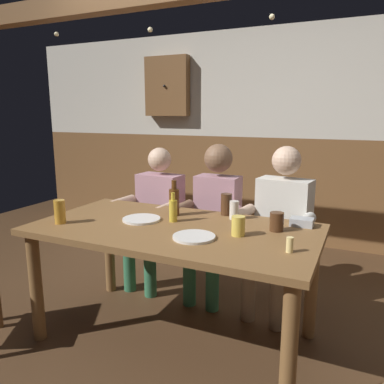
% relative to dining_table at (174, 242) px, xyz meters
% --- Properties ---
extents(ground_plane, '(7.59, 7.59, 0.00)m').
position_rel_dining_table_xyz_m(ground_plane, '(0.00, 0.01, -0.66)').
color(ground_plane, '#4C331E').
extents(back_wall_upper, '(6.33, 0.12, 1.18)m').
position_rel_dining_table_xyz_m(back_wall_upper, '(0.00, 2.29, 1.12)').
color(back_wall_upper, beige).
extents(back_wall_wainscot, '(6.33, 0.12, 1.19)m').
position_rel_dining_table_xyz_m(back_wall_wainscot, '(0.00, 2.29, -0.07)').
color(back_wall_wainscot, brown).
rests_on(back_wall_wainscot, ground_plane).
extents(dining_table, '(1.77, 0.93, 0.76)m').
position_rel_dining_table_xyz_m(dining_table, '(0.00, 0.00, 0.00)').
color(dining_table, brown).
rests_on(dining_table, ground_plane).
extents(person_0, '(0.54, 0.51, 1.18)m').
position_rel_dining_table_xyz_m(person_0, '(-0.54, 0.69, -0.01)').
color(person_0, '#B78493').
rests_on(person_0, ground_plane).
extents(person_1, '(0.49, 0.50, 1.22)m').
position_rel_dining_table_xyz_m(person_1, '(-0.00, 0.69, 0.02)').
color(person_1, '#B78493').
rests_on(person_1, ground_plane).
extents(person_2, '(0.56, 0.55, 1.23)m').
position_rel_dining_table_xyz_m(person_2, '(0.52, 0.69, 0.01)').
color(person_2, silver).
rests_on(person_2, ground_plane).
extents(table_candle, '(0.04, 0.04, 0.08)m').
position_rel_dining_table_xyz_m(table_candle, '(0.74, -0.15, 0.14)').
color(table_candle, '#F9E08C').
rests_on(table_candle, dining_table).
extents(condiment_caddy, '(0.14, 0.10, 0.05)m').
position_rel_dining_table_xyz_m(condiment_caddy, '(0.72, 0.35, 0.13)').
color(condiment_caddy, '#B2B7BC').
rests_on(condiment_caddy, dining_table).
extents(plate_0, '(0.25, 0.25, 0.01)m').
position_rel_dining_table_xyz_m(plate_0, '(-0.26, 0.04, 0.11)').
color(plate_0, white).
rests_on(plate_0, dining_table).
extents(plate_1, '(0.24, 0.24, 0.01)m').
position_rel_dining_table_xyz_m(plate_1, '(0.21, -0.15, 0.11)').
color(plate_1, white).
rests_on(plate_1, dining_table).
extents(bottle_0, '(0.07, 0.07, 0.25)m').
position_rel_dining_table_xyz_m(bottle_0, '(-0.12, 0.24, 0.21)').
color(bottle_0, '#593314').
rests_on(bottle_0, dining_table).
extents(bottle_1, '(0.05, 0.05, 0.19)m').
position_rel_dining_table_xyz_m(bottle_1, '(-0.06, 0.10, 0.18)').
color(bottle_1, gold).
rests_on(bottle_1, dining_table).
extents(pint_glass_0, '(0.08, 0.08, 0.12)m').
position_rel_dining_table_xyz_m(pint_glass_0, '(0.42, -0.00, 0.16)').
color(pint_glass_0, '#E5C64C').
rests_on(pint_glass_0, dining_table).
extents(pint_glass_1, '(0.07, 0.07, 0.15)m').
position_rel_dining_table_xyz_m(pint_glass_1, '(-0.70, -0.24, 0.18)').
color(pint_glass_1, gold).
rests_on(pint_glass_1, dining_table).
extents(pint_glass_2, '(0.06, 0.06, 0.12)m').
position_rel_dining_table_xyz_m(pint_glass_2, '(0.28, 0.32, 0.17)').
color(pint_glass_2, white).
rests_on(pint_glass_2, dining_table).
extents(pint_glass_3, '(0.08, 0.08, 0.11)m').
position_rel_dining_table_xyz_m(pint_glass_3, '(0.60, 0.18, 0.16)').
color(pint_glass_3, '#4C2D19').
rests_on(pint_glass_3, dining_table).
extents(pint_glass_4, '(0.08, 0.08, 0.15)m').
position_rel_dining_table_xyz_m(pint_glass_4, '(0.20, 0.40, 0.18)').
color(pint_glass_4, '#4C2D19').
rests_on(pint_glass_4, dining_table).
extents(wall_dart_cabinet, '(0.56, 0.15, 0.70)m').
position_rel_dining_table_xyz_m(wall_dart_cabinet, '(-1.20, 2.16, 1.12)').
color(wall_dart_cabinet, brown).
extents(string_lights, '(4.46, 0.04, 0.16)m').
position_rel_dining_table_xyz_m(string_lights, '(0.00, 0.51, 1.44)').
color(string_lights, '#F9EAB2').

